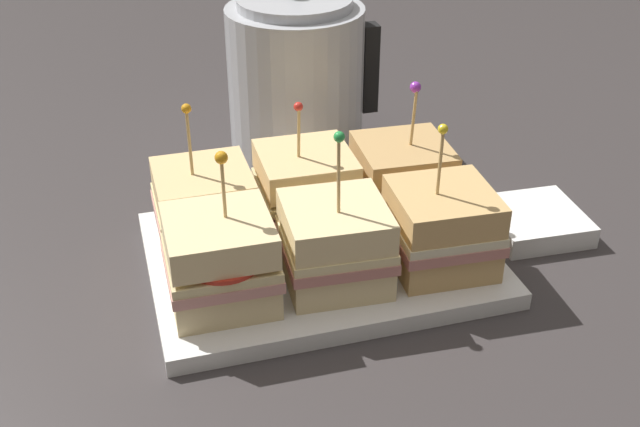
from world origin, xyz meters
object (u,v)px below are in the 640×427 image
Objects in this scene: serving_platter at (320,258)px; sandwich_back_left at (205,207)px; sandwich_front_center at (337,244)px; sandwich_front_right at (441,228)px; kettle_steel at (296,79)px; sandwich_back_right at (402,178)px; sandwich_front_left at (220,261)px; napkin_stack at (535,221)px; sandwich_back_center at (307,190)px.

sandwich_back_left is at bearing 154.32° from serving_platter.
sandwich_front_right is (0.11, -0.00, -0.00)m from sandwich_front_center.
sandwich_back_right is at bearing -73.49° from kettle_steel.
sandwich_back_left reaches higher than sandwich_front_left.
sandwich_back_left is 1.49× the size of napkin_stack.
kettle_steel is (0.05, 0.26, 0.09)m from serving_platter.
sandwich_back_right is (0.11, 0.05, 0.05)m from serving_platter.
kettle_steel is (0.04, 0.32, 0.04)m from sandwich_front_center.
sandwich_back_right is 0.16m from napkin_stack.
sandwich_back_left is at bearing 171.56° from napkin_stack.
kettle_steel reaches higher than sandwich_front_right.
serving_platter is at bearing 25.29° from sandwich_front_left.
serving_platter is 0.13m from sandwich_back_right.
sandwich_front_left is 0.10m from sandwich_back_left.
kettle_steel is at bearing 54.14° from sandwich_back_left.
sandwich_front_center is 0.72× the size of kettle_steel.
sandwich_front_left is at bearing -154.30° from sandwich_back_right.
sandwich_back_center is at bearing 88.94° from serving_platter.
serving_platter is at bearing 153.72° from sandwich_front_right.
napkin_stack is at bearing 8.16° from sandwich_front_left.
sandwich_back_right is at bearing -0.71° from sandwich_back_center.
sandwich_back_center is (-0.00, 0.11, 0.00)m from sandwich_front_center.
sandwich_back_right is (0.11, -0.00, -0.00)m from sandwich_back_center.
kettle_steel is 2.14× the size of napkin_stack.
sandwich_front_right is 0.11m from sandwich_back_right.
serving_platter is 2.21× the size of sandwich_back_left.
napkin_stack is (0.25, -0.06, -0.05)m from sandwich_back_center.
kettle_steel reaches higher than sandwich_front_left.
sandwich_back_left is 0.27m from kettle_steel.
sandwich_front_left is at bearing -136.22° from sandwich_back_center.
sandwich_back_right reaches higher than serving_platter.
kettle_steel is at bearing 101.21° from sandwich_front_right.
serving_platter is 0.13m from sandwich_front_left.
sandwich_back_right is (0.11, 0.10, 0.00)m from sandwich_front_center.
serving_platter is 1.55× the size of kettle_steel.
sandwich_back_right is at bearing 44.50° from sandwich_front_center.
sandwich_front_right is 1.00× the size of sandwich_back_right.
sandwich_back_center reaches higher than serving_platter.
sandwich_back_center is 0.26m from napkin_stack.
sandwich_front_right reaches higher than serving_platter.
sandwich_back_center is 0.11m from sandwich_back_right.
sandwich_back_left is 1.02× the size of sandwich_back_right.
sandwich_back_left is 1.07× the size of sandwich_back_center.
sandwich_back_right reaches higher than sandwich_front_left.
napkin_stack is (0.14, 0.05, -0.05)m from sandwich_front_right.
sandwich_front_center is at bearing 0.03° from sandwich_front_left.
sandwich_back_right is 0.22m from kettle_steel.
kettle_steel is at bearing 127.26° from napkin_stack.
sandwich_front_left is (-0.11, -0.05, 0.05)m from serving_platter.
sandwich_back_right is (-0.00, 0.11, 0.00)m from sandwich_front_right.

